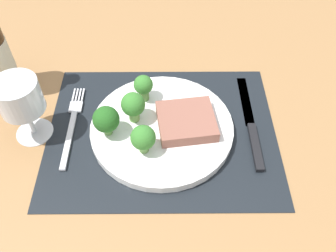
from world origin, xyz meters
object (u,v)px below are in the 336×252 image
plate (162,128)px  steak (186,120)px  knife (251,127)px  fork (72,124)px  wine_glass (20,99)px

plate → steak: bearing=3.7°
knife → steak: bearing=178.2°
fork → wine_glass: (-6.60, -1.24, 8.07)cm
plate → fork: 16.62cm
plate → wine_glass: (-23.15, 0.18, 7.52)cm
plate → fork: (-16.55, 1.42, -0.55)cm
steak → wine_glass: bearing=-179.8°
wine_glass → plate: bearing=-0.4°
plate → wine_glass: 24.34cm
plate → fork: plate is taller
steak → knife: size_ratio=0.43×
steak → fork: 21.06cm
fork → knife: size_ratio=0.83×
fork → steak: bearing=-1.2°
wine_glass → steak: bearing=0.2°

